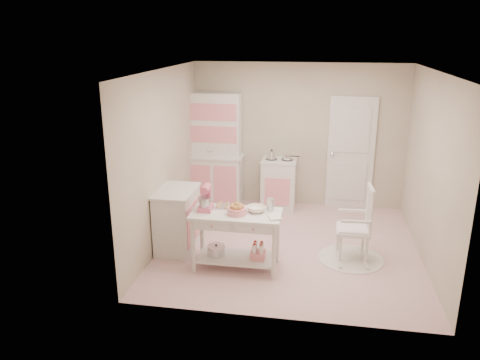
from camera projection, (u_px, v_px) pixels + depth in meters
name	position (u px, v px, depth m)	size (l,w,h in m)	color
room_shell	(292.00, 140.00, 6.58)	(3.84, 3.84, 2.62)	#D7868D
door	(351.00, 153.00, 8.38)	(0.82, 0.05, 2.04)	white
hutch	(214.00, 150.00, 8.57)	(1.06, 0.50, 2.08)	white
stove	(279.00, 184.00, 8.50)	(0.62, 0.57, 0.92)	white
base_cabinet	(177.00, 220.00, 6.88)	(0.54, 0.84, 0.92)	white
lace_rug	(351.00, 258.00, 6.68)	(0.92, 0.92, 0.01)	white
rocking_chair	(353.00, 223.00, 6.52)	(0.48, 0.72, 1.10)	white
work_table	(236.00, 240.00, 6.34)	(1.20, 0.60, 0.80)	white
stand_mixer	(205.00, 198.00, 6.25)	(0.20, 0.28, 0.34)	#E25F84
cookie_tray	(228.00, 207.00, 6.41)	(0.34, 0.24, 0.02)	silver
bread_basket	(237.00, 211.00, 6.16)	(0.25, 0.25, 0.09)	pink
mixing_bowl	(256.00, 209.00, 6.24)	(0.25, 0.25, 0.08)	white
metal_pitcher	(270.00, 205.00, 6.27)	(0.10, 0.10, 0.17)	silver
recipe_book	(269.00, 218.00, 6.03)	(0.15, 0.20, 0.02)	white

